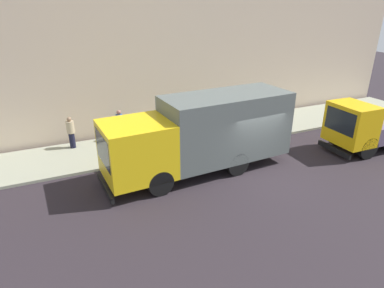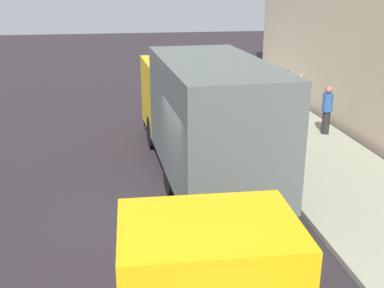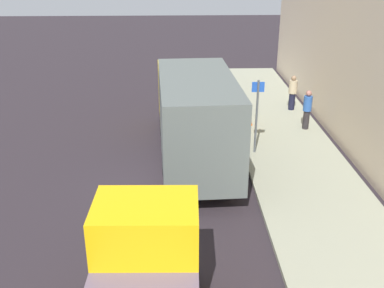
# 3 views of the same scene
# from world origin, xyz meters

# --- Properties ---
(ground) EXTENTS (80.00, 80.00, 0.00)m
(ground) POSITION_xyz_m (0.00, 0.00, 0.00)
(ground) COLOR #282126
(sidewalk) EXTENTS (3.59, 30.00, 0.13)m
(sidewalk) POSITION_xyz_m (4.79, 0.00, 0.06)
(sidewalk) COLOR gray
(sidewalk) RESTS_ON ground
(large_utility_truck) EXTENTS (2.76, 8.34, 3.31)m
(large_utility_truck) POSITION_xyz_m (1.19, 2.18, 1.79)
(large_utility_truck) COLOR yellow
(large_utility_truck) RESTS_ON ground
(pedestrian_walking) EXTENTS (0.40, 0.40, 1.64)m
(pedestrian_walking) POSITION_xyz_m (5.93, 4.69, 1.00)
(pedestrian_walking) COLOR #262325
(pedestrian_walking) RESTS_ON sidewalk
(pedestrian_standing) EXTENTS (0.45, 0.45, 1.61)m
(pedestrian_standing) POSITION_xyz_m (5.91, 7.13, 0.97)
(pedestrian_standing) COLOR black
(pedestrian_standing) RESTS_ON sidewalk
(traffic_cone_orange) EXTENTS (0.40, 0.40, 0.57)m
(traffic_cone_orange) POSITION_xyz_m (3.60, 5.21, 0.41)
(traffic_cone_orange) COLOR orange
(traffic_cone_orange) RESTS_ON sidewalk
(street_sign_post) EXTENTS (0.44, 0.08, 2.72)m
(street_sign_post) POSITION_xyz_m (3.43, 2.41, 1.73)
(street_sign_post) COLOR #4C5156
(street_sign_post) RESTS_ON sidewalk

